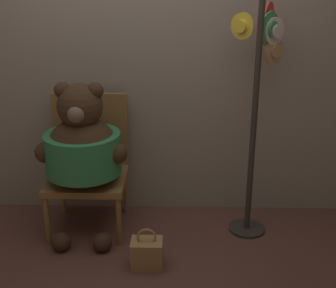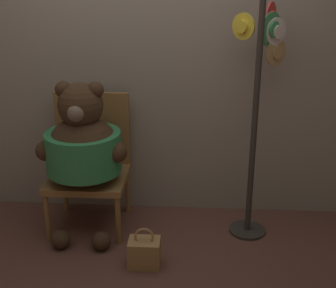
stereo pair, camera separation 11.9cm
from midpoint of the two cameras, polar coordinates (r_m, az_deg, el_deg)
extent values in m
plane|color=brown|center=(3.48, -4.62, -12.87)|extent=(14.00, 14.00, 0.00)
cube|color=gray|center=(3.70, -4.02, 8.91)|extent=(8.00, 0.10, 2.34)
cylinder|color=olive|center=(3.58, -15.46, -8.99)|extent=(0.04, 0.04, 0.39)
cylinder|color=olive|center=(3.47, -7.01, -9.36)|extent=(0.04, 0.04, 0.39)
cylinder|color=olive|center=(3.99, -13.55, -5.57)|extent=(0.04, 0.04, 0.39)
cylinder|color=olive|center=(3.89, -6.02, -5.78)|extent=(0.04, 0.04, 0.39)
cube|color=olive|center=(3.63, -10.75, -4.31)|extent=(0.59, 0.55, 0.05)
cube|color=olive|center=(3.74, -10.30, 1.77)|extent=(0.59, 0.04, 0.59)
sphere|color=#3D2819|center=(3.45, -11.28, -1.06)|extent=(0.54, 0.54, 0.54)
cylinder|color=#2D7F47|center=(3.45, -11.28, -1.06)|extent=(0.55, 0.55, 0.30)
sphere|color=#3D2819|center=(3.34, -11.70, 4.52)|extent=(0.32, 0.32, 0.32)
sphere|color=#3D2819|center=(3.34, -13.75, 6.37)|extent=(0.12, 0.12, 0.12)
sphere|color=#3D2819|center=(3.29, -9.91, 6.43)|extent=(0.12, 0.12, 0.12)
sphere|color=brown|center=(3.22, -12.21, 3.56)|extent=(0.12, 0.12, 0.12)
sphere|color=#3D2819|center=(3.45, -15.70, -1.00)|extent=(0.15, 0.15, 0.15)
sphere|color=#3D2819|center=(3.34, -7.26, -1.11)|extent=(0.15, 0.15, 0.15)
sphere|color=#3D2819|center=(3.55, -13.82, -11.45)|extent=(0.14, 0.14, 0.14)
sphere|color=#3D2819|center=(3.48, -9.00, -11.71)|extent=(0.14, 0.14, 0.14)
cylinder|color=#332D28|center=(3.76, 8.66, -10.15)|extent=(0.28, 0.28, 0.02)
cylinder|color=#332D28|center=(3.40, 9.44, 2.54)|extent=(0.04, 0.04, 1.76)
cylinder|color=tan|center=(3.41, 11.86, 11.01)|extent=(0.15, 0.14, 0.19)
cylinder|color=tan|center=(3.41, 11.86, 11.01)|extent=(0.10, 0.10, 0.09)
cylinder|color=#3D9351|center=(3.36, 11.28, 13.61)|extent=(0.16, 0.18, 0.23)
cylinder|color=#3D9351|center=(3.36, 11.28, 13.61)|extent=(0.13, 0.13, 0.11)
cylinder|color=red|center=(3.43, 11.20, 14.87)|extent=(0.11, 0.20, 0.22)
cylinder|color=red|center=(3.43, 11.20, 14.87)|extent=(0.10, 0.12, 0.11)
cylinder|color=yellow|center=(3.33, 8.01, 14.05)|extent=(0.15, 0.13, 0.18)
cylinder|color=yellow|center=(3.33, 8.01, 14.05)|extent=(0.11, 0.11, 0.09)
cylinder|color=silver|center=(3.37, 11.86, 13.32)|extent=(0.15, 0.13, 0.19)
cylinder|color=silver|center=(3.37, 11.86, 13.32)|extent=(0.11, 0.10, 0.09)
cube|color=#A87A47|center=(3.27, -3.67, -13.19)|extent=(0.21, 0.16, 0.20)
torus|color=#A87A47|center=(3.20, -3.72, -11.29)|extent=(0.13, 0.02, 0.13)
camera|label=1|loc=(0.06, -91.01, -0.38)|focal=50.00mm
camera|label=2|loc=(0.06, 88.99, 0.38)|focal=50.00mm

